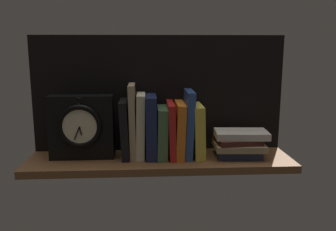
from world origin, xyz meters
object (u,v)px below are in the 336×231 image
book_tan_shortstories (133,121)px  book_orange_pandolfini (179,130)px  framed_clock (81,127)px  book_yellow_seinlanguage (198,130)px  book_red_requiem (171,129)px  book_stack_side (239,143)px  book_cream_twain (141,126)px  book_green_romantic (162,132)px  book_navy_bierce (151,126)px  book_blue_modern (188,124)px  book_black_skeptic (125,129)px

book_tan_shortstories → book_orange_pandolfini: bearing=0.0°
framed_clock → book_yellow_seinlanguage: bearing=1.3°
book_red_requiem → book_stack_side: size_ratio=1.01×
book_cream_twain → framed_clock: size_ratio=1.01×
book_cream_twain → book_red_requiem: size_ratio=1.16×
book_green_romantic → framed_clock: (-27.42, -0.88, 2.40)cm
book_navy_bierce → book_red_requiem: book_navy_bierce is taller
book_green_romantic → book_yellow_seinlanguage: bearing=0.0°
book_tan_shortstories → book_yellow_seinlanguage: book_tan_shortstories is taller
book_orange_pandolfini → book_blue_modern: size_ratio=0.82×
book_black_skeptic → framed_clock: bearing=-176.5°
framed_clock → book_stack_side: framed_clock is taller
book_black_skeptic → book_green_romantic: (12.77, 0.00, -1.33)cm
book_yellow_seinlanguage → book_orange_pandolfini: bearing=180.0°
book_green_romantic → book_orange_pandolfini: 6.04cm
book_cream_twain → book_navy_bierce: (3.52, 0.00, -0.27)cm
book_navy_bierce → book_blue_modern: (12.89, 0.00, 0.79)cm
book_tan_shortstories → book_blue_modern: (19.16, 0.00, -1.15)cm
book_red_requiem → book_black_skeptic: bearing=180.0°
book_black_skeptic → book_yellow_seinlanguage: bearing=0.0°
book_red_requiem → framed_clock: (-30.54, -0.88, 1.55)cm
book_black_skeptic → book_stack_side: (39.36, -2.21, -5.25)cm
book_tan_shortstories → book_navy_bierce: size_ratio=1.18×
book_green_romantic → book_orange_pandolfini: size_ratio=0.92×
book_yellow_seinlanguage → book_red_requiem: bearing=180.0°
book_stack_side → book_navy_bierce: bearing=175.8°
book_black_skeptic → book_tan_shortstories: (2.64, -0.00, 2.70)cm
book_cream_twain → book_blue_modern: size_ratio=0.95×
book_tan_shortstories → book_cream_twain: (2.75, 0.00, -1.67)cm
book_tan_shortstories → book_black_skeptic: bearing=180.0°
book_navy_bierce → book_yellow_seinlanguage: bearing=0.0°
book_cream_twain → book_red_requiem: 10.60cm
book_tan_shortstories → framed_clock: size_ratio=1.16×
book_navy_bierce → book_blue_modern: bearing=0.0°
book_tan_shortstories → book_navy_bierce: 6.57cm
book_cream_twain → book_yellow_seinlanguage: bearing=0.0°
book_tan_shortstories → book_navy_bierce: (6.27, 0.00, -1.94)cm
book_tan_shortstories → book_navy_bierce: book_tan_shortstories is taller
book_black_skeptic → book_stack_side: 39.77cm
book_black_skeptic → book_cream_twain: 5.49cm
book_yellow_seinlanguage → framed_clock: framed_clock is taller
framed_clock → book_cream_twain: bearing=2.5°
book_yellow_seinlanguage → book_green_romantic: bearing=180.0°
book_navy_bierce → book_tan_shortstories: bearing=-180.0°
book_tan_shortstories → book_cream_twain: size_ratio=1.15×
book_yellow_seinlanguage → framed_clock: size_ratio=0.83×
book_navy_bierce → book_green_romantic: 4.38cm
book_tan_shortstories → book_red_requiem: (13.24, 0.00, -3.17)cm
book_tan_shortstories → book_green_romantic: size_ratio=1.47×
book_red_requiem → book_stack_side: book_red_requiem is taller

